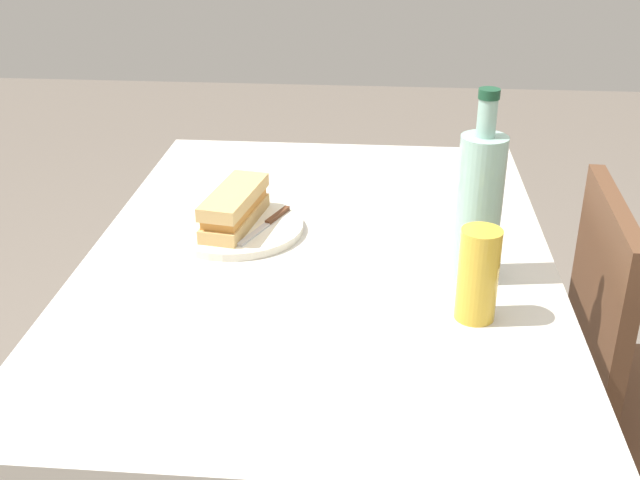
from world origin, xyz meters
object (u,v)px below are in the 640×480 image
object	(u,v)px
plate_near	(236,227)
knife_near	(267,223)
dining_table	(320,306)
baguette_sandwich_near	(235,207)
beer_glass	(478,275)
water_bottle	(479,204)

from	to	relation	value
plate_near	knife_near	world-z (taller)	knife_near
dining_table	knife_near	xyz separation A→B (m)	(-0.07, -0.10, 0.13)
plate_near	knife_near	xyz separation A→B (m)	(-0.00, 0.06, 0.01)
dining_table	plate_near	bearing A→B (deg)	-111.89
dining_table	knife_near	bearing A→B (deg)	-122.79
baguette_sandwich_near	beer_glass	distance (m)	0.50
dining_table	baguette_sandwich_near	size ratio (longest dim) A/B	5.59
knife_near	baguette_sandwich_near	bearing A→B (deg)	-89.08
baguette_sandwich_near	beer_glass	bearing A→B (deg)	56.78
dining_table	plate_near	distance (m)	0.22
dining_table	plate_near	size ratio (longest dim) A/B	4.60
plate_near	water_bottle	bearing A→B (deg)	72.06
beer_glass	baguette_sandwich_near	bearing A→B (deg)	-123.22
water_bottle	beer_glass	bearing A→B (deg)	-3.79
baguette_sandwich_near	water_bottle	size ratio (longest dim) A/B	0.65
dining_table	knife_near	distance (m)	0.18
dining_table	water_bottle	distance (m)	0.37
dining_table	beer_glass	size ratio (longest dim) A/B	7.94
dining_table	knife_near	size ratio (longest dim) A/B	6.78
water_bottle	beer_glass	xyz separation A→B (m)	(0.14, -0.01, -0.06)
baguette_sandwich_near	beer_glass	world-z (taller)	beer_glass
beer_glass	dining_table	bearing A→B (deg)	-129.32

